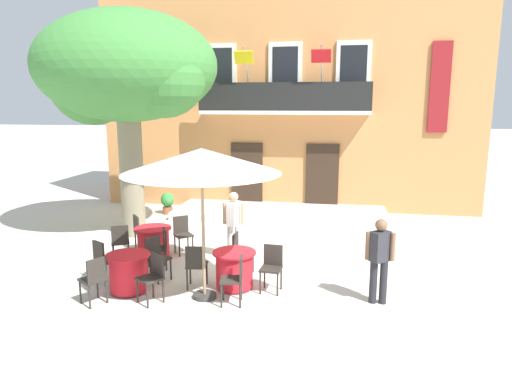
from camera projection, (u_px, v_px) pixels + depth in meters
The scene contains 23 objects.
ground_plane at pixel (253, 255), 11.21m from camera, with size 120.00×120.00×0.00m, color beige.
building_facade at pixel (291, 100), 17.22m from camera, with size 13.00×5.09×7.50m.
entrance_step_platform at pixel (280, 213), 14.93m from camera, with size 6.79×2.20×0.25m, color silver.
plane_tree at pixel (124, 72), 12.15m from camera, with size 4.96×4.36×6.04m.
cafe_table_near_tree at pixel (129, 272), 8.97m from camera, with size 0.86×0.86×0.76m.
cafe_chair_near_tree_0 at pixel (153, 275), 8.48m from camera, with size 0.56×0.56×0.91m.
cafe_chair_near_tree_1 at pixel (156, 255), 9.56m from camera, with size 0.54×0.54×0.91m.
cafe_chair_near_tree_2 at pixel (104, 258), 9.37m from camera, with size 0.55×0.55×0.91m.
cafe_chair_near_tree_3 at pixel (95, 277), 8.35m from camera, with size 0.55×0.55×0.91m.
cafe_table_middle at pixel (234, 269), 9.14m from camera, with size 0.86×0.86×0.76m.
cafe_chair_middle_0 at pixel (235, 277), 8.38m from camera, with size 0.45×0.45×0.91m.
cafe_chair_middle_1 at pixel (272, 265), 8.99m from camera, with size 0.43×0.43×0.91m.
cafe_chair_middle_2 at pixel (240, 251), 9.85m from camera, with size 0.42×0.42×0.91m.
cafe_chair_middle_3 at pixel (196, 263), 9.07m from camera, with size 0.45×0.45×0.91m.
cafe_table_front at pixel (153, 243), 10.89m from camera, with size 0.86×0.86×0.76m.
cafe_chair_front_0 at pixel (120, 241), 10.58m from camera, with size 0.54×0.54×0.91m.
cafe_chair_front_1 at pixel (160, 246), 10.18m from camera, with size 0.54×0.54×0.91m.
cafe_chair_front_2 at pixel (182, 232), 11.27m from camera, with size 0.56×0.56×0.91m.
cafe_chair_front_3 at pixel (141, 230), 11.45m from camera, with size 0.56×0.56×0.91m.
cafe_umbrella at pixel (202, 162), 8.25m from camera, with size 2.90×2.90×2.85m.
ground_planter_left at pixel (167, 202), 15.29m from camera, with size 0.43×0.43×0.72m.
pedestrian_near_entrance at pixel (380, 256), 8.35m from camera, with size 0.53×0.39×1.60m.
pedestrian_mid_plaza at pixel (234, 222), 10.73m from camera, with size 0.53×0.38×1.62m.
Camera 1 is at (1.94, -10.54, 3.65)m, focal length 32.21 mm.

